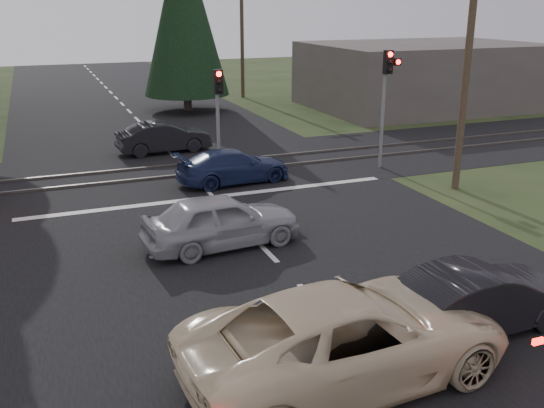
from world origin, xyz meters
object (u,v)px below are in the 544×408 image
cream_coupe (348,336)px  utility_pole_far (166,19)px  traffic_signal_right (387,86)px  traffic_signal_center (218,104)px  utility_pole_mid (242,29)px  blue_sedan (233,166)px  dark_hatchback (479,299)px  dark_car_far (164,137)px  silver_car (222,221)px  utility_pole_near (468,56)px

cream_coupe → utility_pole_far: bearing=-13.3°
traffic_signal_right → traffic_signal_center: (-6.55, 1.20, -0.51)m
utility_pole_mid → blue_sedan: utility_pole_mid is taller
dark_hatchback → dark_car_far: 18.08m
cream_coupe → dark_hatchback: 3.35m
traffic_signal_right → dark_hatchback: traffic_signal_right is taller
dark_hatchback → blue_sedan: (-1.34, 12.13, -0.08)m
silver_car → dark_car_far: silver_car is taller
utility_pole_mid → silver_car: (-9.51, -26.17, -3.98)m
cream_coupe → dark_car_far: size_ratio=1.46×
utility_pole_mid → blue_sedan: bearing=-109.7°
traffic_signal_center → blue_sedan: size_ratio=0.96×
dark_hatchback → traffic_signal_center: bearing=4.4°
traffic_signal_center → utility_pole_far: size_ratio=0.46×
utility_pole_near → blue_sedan: utility_pole_near is taller
traffic_signal_right → utility_pole_mid: bearing=87.3°
cream_coupe → dark_hatchback: size_ratio=1.43×
cream_coupe → silver_car: (-0.27, 6.78, -0.10)m
silver_car → cream_coupe: bearing=177.1°
traffic_signal_center → traffic_signal_right: bearing=-10.4°
utility_pole_far → cream_coupe: size_ratio=1.48×
utility_pole_near → cream_coupe: bearing=-135.9°
traffic_signal_right → utility_pole_far: bearing=88.8°
utility_pole_mid → dark_car_far: utility_pole_mid is taller
utility_pole_mid → silver_car: utility_pole_mid is taller
dark_hatchback → silver_car: 7.21m
utility_pole_near → dark_hatchback: 11.07m
silver_car → utility_pole_mid: bearing=-25.2°
utility_pole_mid → silver_car: bearing=-110.0°
utility_pole_mid → dark_car_far: 17.44m
utility_pole_near → utility_pole_mid: same height
traffic_signal_right → traffic_signal_center: 6.68m
utility_pole_far → cream_coupe: (-9.24, -57.95, -3.88)m
blue_sedan → dark_hatchback: bearing=-178.8°
traffic_signal_right → silver_car: (-8.55, -5.64, -2.57)m
traffic_signal_right → dark_hatchback: size_ratio=1.11×
blue_sedan → dark_car_far: bearing=8.9°
utility_pole_far → blue_sedan: utility_pole_far is taller
traffic_signal_center → dark_car_far: 5.35m
utility_pole_near → utility_pole_mid: 24.00m
utility_pole_far → traffic_signal_right: bearing=-91.2°
utility_pole_near → blue_sedan: (-7.27, 3.70, -4.10)m
traffic_signal_center → silver_car: 7.43m
cream_coupe → silver_car: cream_coupe is taller
utility_pole_far → dark_car_far: bearing=-102.4°
traffic_signal_center → dark_hatchback: size_ratio=0.97×
utility_pole_far → dark_car_far: size_ratio=2.17×
cream_coupe → blue_sedan: 12.80m
traffic_signal_right → utility_pole_near: utility_pole_near is taller
dark_hatchback → dark_car_far: dark_hatchback is taller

